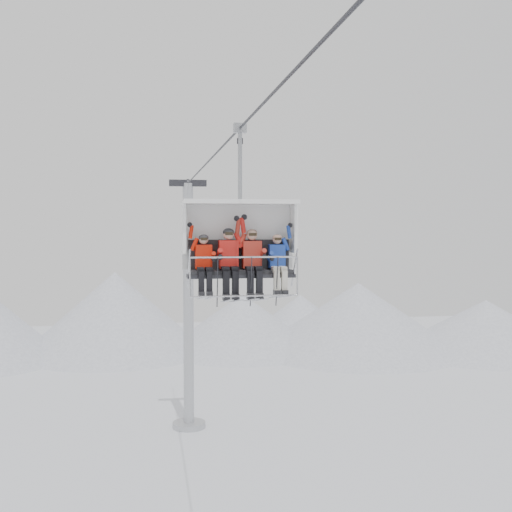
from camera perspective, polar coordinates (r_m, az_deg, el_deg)
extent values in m
cone|color=silver|center=(57.21, -12.41, -4.89)|extent=(16.00, 16.00, 7.00)
cone|color=silver|center=(56.87, -1.26, -5.89)|extent=(14.00, 14.00, 5.00)
cone|color=silver|center=(57.19, 9.05, -5.37)|extent=(18.00, 18.00, 6.00)
cone|color=silver|center=(59.94, 19.74, -5.85)|extent=(16.00, 16.00, 4.50)
cone|color=silver|center=(60.95, 3.95, -5.55)|extent=(12.00, 12.00, 4.50)
cylinder|color=#A8AAAF|center=(34.98, -6.03, -4.48)|extent=(0.56, 0.56, 13.30)
cylinder|color=#A8AAAF|center=(36.37, -5.97, -14.69)|extent=(1.80, 1.80, 0.30)
cube|color=#2B2B30|center=(34.78, -6.08, 6.46)|extent=(2.00, 0.35, 0.35)
cylinder|color=#2B2B30|center=(13.02, 0.00, 12.76)|extent=(0.06, 50.00, 0.06)
cube|color=black|center=(14.98, -1.37, -1.42)|extent=(2.40, 0.55, 0.10)
cube|color=black|center=(15.21, -1.51, 0.15)|extent=(2.40, 0.10, 0.70)
cube|color=#2B2B30|center=(14.98, -1.37, -1.76)|extent=(2.51, 0.60, 0.08)
cube|color=white|center=(15.41, -1.63, 1.81)|extent=(2.67, 0.10, 1.59)
cube|color=white|center=(15.03, -1.42, 4.82)|extent=(2.67, 0.90, 0.10)
cylinder|color=#BCBCC0|center=(14.41, -1.06, -0.11)|extent=(2.44, 0.04, 0.04)
cylinder|color=#BCBCC0|center=(14.41, -1.01, -3.58)|extent=(2.44, 0.04, 0.04)
cylinder|color=#93969B|center=(15.10, -1.43, 8.08)|extent=(0.10, 0.10, 1.72)
cube|color=#93969B|center=(15.21, -1.44, 11.30)|extent=(0.30, 0.18, 0.22)
cube|color=red|center=(14.90, -4.69, -0.07)|extent=(0.38, 0.25, 0.56)
sphere|color=tan|center=(14.84, -4.68, 1.45)|extent=(0.21, 0.21, 0.21)
cube|color=black|center=(14.49, -4.88, -2.27)|extent=(0.13, 0.15, 0.45)
cube|color=black|center=(14.50, -4.17, -2.26)|extent=(0.13, 0.15, 0.45)
cube|color=silver|center=(14.42, -4.85, -3.75)|extent=(0.09, 1.69, 0.26)
cube|color=silver|center=(14.44, -4.13, -3.74)|extent=(0.09, 1.69, 0.26)
cube|color=red|center=(14.95, -2.48, 0.15)|extent=(0.44, 0.30, 0.66)
sphere|color=tan|center=(14.90, -2.47, 1.93)|extent=(0.24, 0.24, 0.24)
cube|color=black|center=(14.55, -2.68, -2.39)|extent=(0.15, 0.15, 0.53)
cube|color=black|center=(14.57, -1.85, -2.38)|extent=(0.15, 0.15, 0.53)
cube|color=silver|center=(14.49, -2.62, -4.02)|extent=(0.10, 1.69, 0.26)
cube|color=silver|center=(14.52, -1.79, -4.01)|extent=(0.10, 1.69, 0.26)
cube|color=#B02B1F|center=(15.03, -0.38, 0.13)|extent=(0.43, 0.29, 0.64)
sphere|color=tan|center=(14.98, -0.36, 1.86)|extent=(0.24, 0.24, 0.24)
cube|color=black|center=(14.62, -0.51, -2.34)|extent=(0.14, 0.15, 0.52)
cube|color=black|center=(14.66, 0.29, -2.32)|extent=(0.14, 0.15, 0.52)
cube|color=silver|center=(14.57, -0.44, -3.93)|extent=(0.10, 1.69, 0.26)
cube|color=silver|center=(14.60, 0.36, -3.91)|extent=(0.10, 1.69, 0.26)
cube|color=#1E3EA1|center=(15.14, 1.85, -0.03)|extent=(0.38, 0.25, 0.56)
sphere|color=tan|center=(15.09, 1.88, 1.46)|extent=(0.21, 0.21, 0.21)
cube|color=beige|center=(14.73, 1.85, -2.17)|extent=(0.13, 0.15, 0.45)
cube|color=beige|center=(14.77, 2.53, -2.16)|extent=(0.13, 0.15, 0.45)
cube|color=silver|center=(14.67, 1.92, -3.62)|extent=(0.09, 1.69, 0.26)
cube|color=silver|center=(14.70, 2.61, -3.60)|extent=(0.09, 1.69, 0.26)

